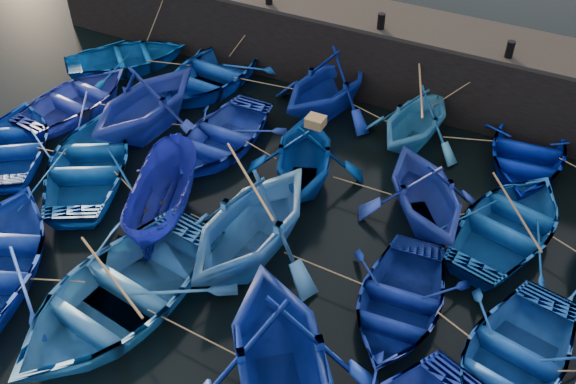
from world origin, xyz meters
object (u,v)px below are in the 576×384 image
at_px(boat_0, 127,58).
at_px(boat_8, 221,136).
at_px(wooden_crate, 316,122).
at_px(boat_13, 16,142).

relative_size(boat_0, boat_8, 0.98).
bearing_deg(wooden_crate, boat_13, -162.37).
bearing_deg(boat_0, boat_8, -163.05).
height_order(boat_0, boat_13, boat_0).
bearing_deg(boat_0, boat_13, 134.61).
xyz_separation_m(boat_0, wooden_crate, (8.89, -2.96, 1.78)).
xyz_separation_m(boat_8, boat_13, (-5.34, -3.08, -0.01)).
bearing_deg(boat_13, boat_0, -122.57).
relative_size(boat_13, wooden_crate, 8.81).
distance_m(boat_0, boat_8, 6.18).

